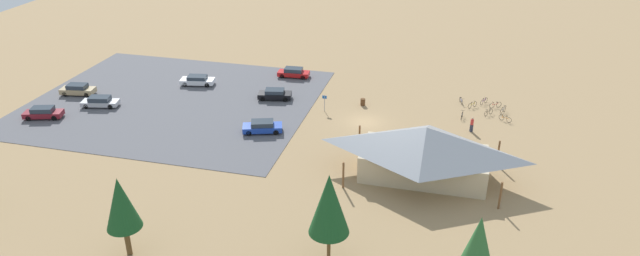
# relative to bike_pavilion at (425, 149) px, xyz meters

# --- Properties ---
(ground) EXTENTS (160.00, 160.00, 0.00)m
(ground) POSITION_rel_bike_pavilion_xyz_m (7.86, -11.00, -3.08)
(ground) COLOR #9E7F56
(ground) RESTS_ON ground
(parking_lot_asphalt) EXTENTS (35.83, 30.62, 0.05)m
(parking_lot_asphalt) POSITION_rel_bike_pavilion_xyz_m (33.09, -11.11, -3.06)
(parking_lot_asphalt) COLOR #56565B
(parking_lot_asphalt) RESTS_ON ground
(bike_pavilion) EXTENTS (14.92, 8.68, 5.42)m
(bike_pavilion) POSITION_rel_bike_pavilion_xyz_m (0.00, 0.00, 0.00)
(bike_pavilion) COLOR #C6B28E
(bike_pavilion) RESTS_ON ground
(trash_bin) EXTENTS (0.60, 0.60, 0.90)m
(trash_bin) POSITION_rel_bike_pavilion_xyz_m (9.01, -15.87, -2.63)
(trash_bin) COLOR brown
(trash_bin) RESTS_ON ground
(lot_sign) EXTENTS (0.56, 0.08, 2.20)m
(lot_sign) POSITION_rel_bike_pavilion_xyz_m (13.32, -12.89, -1.67)
(lot_sign) COLOR #99999E
(lot_sign) RESTS_ON ground
(pine_east) EXTENTS (2.74, 2.74, 6.62)m
(pine_east) POSITION_rel_bike_pavilion_xyz_m (-5.05, 15.90, 1.14)
(pine_east) COLOR brown
(pine_east) RESTS_ON ground
(pine_far_east) EXTENTS (3.21, 3.21, 7.93)m
(pine_far_east) POSITION_rel_bike_pavilion_xyz_m (6.07, 15.08, 2.26)
(pine_far_east) COLOR brown
(pine_far_east) RESTS_ON ground
(pine_west) EXTENTS (2.79, 2.79, 7.13)m
(pine_west) POSITION_rel_bike_pavilion_xyz_m (21.91, 18.28, 1.77)
(pine_west) COLOR brown
(pine_west) RESTS_ON ground
(bicycle_black_yard_left) EXTENTS (1.04, 1.32, 0.84)m
(bicycle_black_yard_left) POSITION_rel_bike_pavilion_xyz_m (-6.54, -16.76, -2.72)
(bicycle_black_yard_left) COLOR black
(bicycle_black_yard_left) RESTS_ON ground
(bicycle_yellow_near_porch) EXTENTS (1.08, 1.32, 0.78)m
(bicycle_yellow_near_porch) POSITION_rel_bike_pavilion_xyz_m (-4.59, -18.62, -2.72)
(bicycle_yellow_near_porch) COLOR black
(bicycle_yellow_near_porch) RESTS_ON ground
(bicycle_orange_mid_cluster) EXTENTS (1.46, 0.89, 0.80)m
(bicycle_orange_mid_cluster) POSITION_rel_bike_pavilion_xyz_m (-8.47, -15.37, -2.72)
(bicycle_orange_mid_cluster) COLOR black
(bicycle_orange_mid_cluster) RESTS_ON ground
(bicycle_white_lone_east) EXTENTS (0.48, 1.75, 0.86)m
(bicycle_white_lone_east) POSITION_rel_bike_pavilion_xyz_m (-3.40, -15.00, -2.71)
(bicycle_white_lone_east) COLOR black
(bicycle_white_lone_east) RESTS_ON ground
(bicycle_red_lone_west) EXTENTS (1.50, 0.90, 0.84)m
(bicycle_red_lone_west) POSITION_rel_bike_pavilion_xyz_m (-7.40, -19.24, -2.70)
(bicycle_red_lone_west) COLOR black
(bicycle_red_lone_west) RESTS_ON ground
(bicycle_blue_yard_front) EXTENTS (0.59, 1.59, 0.80)m
(bicycle_blue_yard_front) POSITION_rel_bike_pavilion_xyz_m (-3.15, -19.60, -2.73)
(bicycle_blue_yard_front) COLOR black
(bicycle_blue_yard_front) RESTS_ON ground
(bicycle_silver_edge_north) EXTENTS (0.76, 1.68, 0.87)m
(bicycle_silver_edge_north) POSITION_rel_bike_pavilion_xyz_m (-8.29, -17.82, -2.68)
(bicycle_silver_edge_north) COLOR black
(bicycle_silver_edge_north) RESTS_ON ground
(bicycle_purple_back_row) EXTENTS (0.91, 1.44, 0.81)m
(bicycle_purple_back_row) POSITION_rel_bike_pavilion_xyz_m (-5.99, -20.14, -2.71)
(bicycle_purple_back_row) COLOR black
(bicycle_purple_back_row) RESTS_ON ground
(car_blue_front_row) EXTENTS (4.89, 3.21, 1.39)m
(car_blue_front_row) POSITION_rel_bike_pavilion_xyz_m (18.83, -5.32, -2.34)
(car_blue_front_row) COLOR #1E42B2
(car_blue_front_row) RESTS_ON parking_lot_asphalt
(car_red_back_corner) EXTENTS (4.58, 2.10, 1.36)m
(car_red_back_corner) POSITION_rel_bike_pavilion_xyz_m (20.44, -23.25, -2.36)
(car_red_back_corner) COLOR red
(car_red_back_corner) RESTS_ON parking_lot_asphalt
(car_white_by_curb) EXTENTS (4.82, 2.63, 1.33)m
(car_white_by_curb) POSITION_rel_bike_pavilion_xyz_m (32.48, -17.05, -2.36)
(car_white_by_curb) COLOR white
(car_white_by_curb) RESTS_ON parking_lot_asphalt
(car_silver_mid_lot) EXTENTS (4.83, 2.66, 1.35)m
(car_silver_mid_lot) POSITION_rel_bike_pavilion_xyz_m (41.25, -7.17, -2.37)
(car_silver_mid_lot) COLOR #BCBCC1
(car_silver_mid_lot) RESTS_ON parking_lot_asphalt
(car_tan_inner_stall) EXTENTS (4.64, 2.48, 1.46)m
(car_tan_inner_stall) POSITION_rel_bike_pavilion_xyz_m (46.38, -9.90, -2.31)
(car_tan_inner_stall) COLOR tan
(car_tan_inner_stall) RESTS_ON parking_lot_asphalt
(car_black_near_entry) EXTENTS (4.59, 2.62, 1.35)m
(car_black_near_entry) POSITION_rel_bike_pavilion_xyz_m (20.52, -14.95, -2.36)
(car_black_near_entry) COLOR black
(car_black_near_entry) RESTS_ON parking_lot_asphalt
(car_maroon_end_stall) EXTENTS (4.81, 2.90, 1.42)m
(car_maroon_end_stall) POSITION_rel_bike_pavilion_xyz_m (45.92, -2.40, -2.33)
(car_maroon_end_stall) COLOR maroon
(car_maroon_end_stall) RESTS_ON parking_lot_asphalt
(visitor_at_bikes) EXTENTS (0.39, 0.36, 1.80)m
(visitor_at_bikes) POSITION_rel_bike_pavilion_xyz_m (-4.56, -11.51, -2.13)
(visitor_at_bikes) COLOR #2D3347
(visitor_at_bikes) RESTS_ON ground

